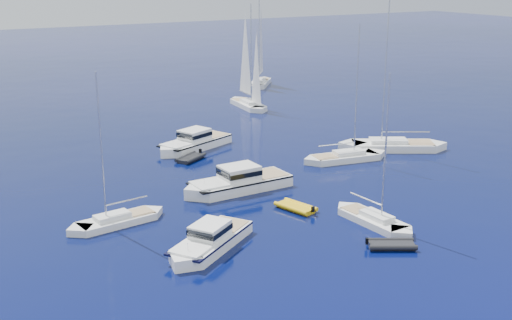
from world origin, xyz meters
The scene contains 13 objects.
ground centered at (0.00, 0.00, 0.00)m, with size 400.00×400.00×0.00m, color #080E4D.
motor_cruiser_left centered at (-8.14, 13.54, 0.00)m, with size 2.83×9.24×2.43m, color white, non-canonical shape.
motor_cruiser_centre centered at (-0.39, 23.64, 0.00)m, with size 3.38×11.04×2.90m, color white, non-canonical shape.
motor_cruiser_distant centered at (2.01, 38.31, 0.00)m, with size 3.22×10.51×2.76m, color white, non-canonical shape.
sailboat_fore centered at (5.14, 11.38, 0.00)m, with size 2.20×8.46×12.44m, color white, non-canonical shape.
sailboat_mid_r centered at (20.88, 26.97, 0.00)m, with size 3.25×12.51×18.40m, color white, non-canonical shape.
sailboat_mid_l centered at (-12.39, 21.26, 0.00)m, with size 2.22×8.53×12.54m, color silver, non-canonical shape.
sailboat_centre centered at (13.81, 26.23, 0.00)m, with size 2.57×9.88×14.53m, color white, non-canonical shape.
sailboat_sails_r centered at (18.15, 54.64, 0.00)m, with size 2.68×10.31×15.16m, color white, non-canonical shape.
sailboat_sails_far centered at (28.71, 69.32, 0.00)m, with size 2.74×10.54×15.49m, color silver, non-canonical shape.
tender_yellow centered at (1.50, 16.93, 0.00)m, with size 2.00×3.65×0.95m, color yellow, non-canonical shape.
tender_grey_near centered at (3.29, 7.18, 0.00)m, with size 1.97×3.58×0.95m, color black, non-canonical shape.
tender_grey_far centered at (-0.10, 34.44, 0.00)m, with size 2.02×3.68×0.95m, color black, non-canonical shape.
Camera 1 is at (-26.26, -24.58, 19.24)m, focal length 45.04 mm.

